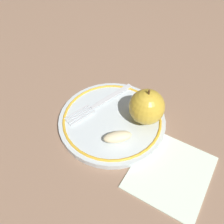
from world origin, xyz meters
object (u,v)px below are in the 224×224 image
(plate, at_px, (112,120))
(apple_red_whole, at_px, (147,107))
(apple_slice_front, at_px, (118,137))
(fork, at_px, (103,101))
(napkin_folded, at_px, (171,172))

(plate, distance_m, apple_red_whole, 0.09)
(plate, bearing_deg, apple_slice_front, 59.83)
(fork, xyz_separation_m, napkin_folded, (0.01, 0.22, -0.02))
(apple_slice_front, bearing_deg, apple_red_whole, 30.45)
(fork, relative_size, napkin_folded, 1.19)
(apple_slice_front, bearing_deg, fork, 94.89)
(apple_red_whole, height_order, napkin_folded, apple_red_whole)
(apple_red_whole, xyz_separation_m, apple_slice_front, (0.09, 0.00, -0.03))
(fork, bearing_deg, napkin_folded, 87.71)
(plate, relative_size, fork, 1.28)
(napkin_folded, bearing_deg, apple_red_whole, -113.16)
(apple_slice_front, relative_size, fork, 0.32)
(apple_slice_front, bearing_deg, napkin_folded, -45.25)
(apple_slice_front, height_order, fork, apple_slice_front)
(napkin_folded, bearing_deg, fork, -93.59)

